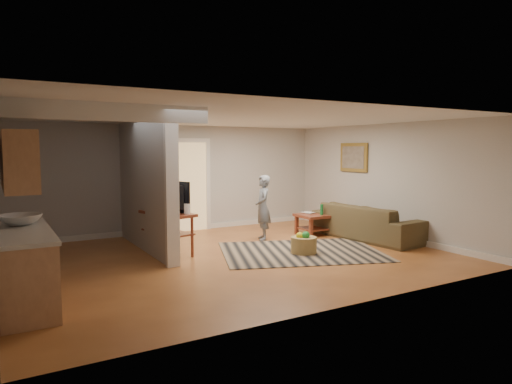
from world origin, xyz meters
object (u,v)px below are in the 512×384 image
at_px(sofa, 367,238).
at_px(coffee_table, 323,218).
at_px(speaker_left, 159,221).
at_px(speaker_right, 143,218).
at_px(toddler, 165,235).
at_px(child, 263,240).
at_px(tv_console, 168,216).
at_px(toy_basket, 304,244).

height_order(sofa, coffee_table, coffee_table).
relative_size(speaker_left, speaker_right, 1.17).
bearing_deg(toddler, child, 146.30).
distance_m(tv_console, speaker_left, 0.38).
bearing_deg(child, tv_console, -61.70).
bearing_deg(child, toddler, -112.40).
bearing_deg(toddler, toy_basket, 128.02).
bearing_deg(sofa, toddler, 49.91).
bearing_deg(toddler, coffee_table, 162.52).
bearing_deg(speaker_left, speaker_right, 107.16).
relative_size(sofa, tv_console, 1.92).
xyz_separation_m(toy_basket, child, (0.02, 1.51, -0.18)).
distance_m(tv_console, toy_basket, 2.57).
bearing_deg(sofa, speaker_left, 70.82).
xyz_separation_m(speaker_right, toy_basket, (2.24, -2.68, -0.31)).
height_order(sofa, child, child).
relative_size(coffee_table, speaker_right, 1.26).
height_order(toy_basket, toddler, toddler).
relative_size(sofa, child, 1.83).
height_order(coffee_table, child, coffee_table).
bearing_deg(toddler, speaker_left, 77.80).
bearing_deg(speaker_right, toddler, 27.02).
relative_size(coffee_table, tv_console, 0.92).
distance_m(speaker_right, child, 2.59).
xyz_separation_m(sofa, toddler, (-3.67, 2.63, 0.00)).
bearing_deg(tv_console, coffee_table, -13.01).
height_order(coffee_table, tv_console, tv_console).
distance_m(toy_basket, child, 1.52).
distance_m(sofa, toy_basket, 2.12).
distance_m(speaker_left, child, 2.34).
bearing_deg(coffee_table, toy_basket, -138.26).
bearing_deg(coffee_table, child, 176.04).
distance_m(sofa, speaker_left, 4.48).
relative_size(sofa, toy_basket, 5.28).
bearing_deg(sofa, child, 58.58).
height_order(coffee_table, speaker_right, speaker_right).
xyz_separation_m(coffee_table, speaker_left, (-3.82, 0.20, 0.20)).
xyz_separation_m(sofa, coffee_table, (-0.48, 0.93, 0.37)).
relative_size(sofa, speaker_right, 2.63).
bearing_deg(speaker_right, sofa, -34.41).
xyz_separation_m(tv_console, speaker_left, (-0.07, 0.34, -0.15)).
distance_m(speaker_left, toy_basket, 2.79).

